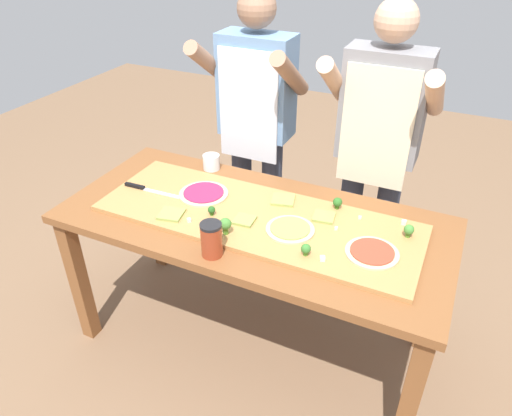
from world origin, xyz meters
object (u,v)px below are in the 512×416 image
cheese_crumble_a (322,258)px  sauce_jar (212,239)px  broccoli_floret_back_mid (212,210)px  broccoli_floret_front_right (225,225)px  broccoli_floret_front_mid (306,249)px  flour_cup (211,163)px  cook_left (256,118)px  cook_right (378,140)px  pizza_slice_near_right (171,214)px  cheese_crumble_e (404,222)px  pizza_slice_center (244,220)px  cheese_crumble_d (360,218)px  broccoli_floret_back_left (409,230)px  pizza_whole_beet_magenta (204,193)px  prep_table (253,235)px  pizza_whole_tomato_red (372,252)px  pizza_slice_far_left (283,200)px  cheese_crumble_c (336,228)px  broccoli_floret_center_left (337,203)px  pizza_whole_pesto_green (290,229)px  chefs_knife (145,189)px  cheese_crumble_b (189,220)px  pizza_slice_far_right (324,217)px

cheese_crumble_a → sauce_jar: sauce_jar is taller
broccoli_floret_back_mid → broccoli_floret_front_right: (0.13, -0.10, 0.02)m
broccoli_floret_front_mid → flour_cup: size_ratio=0.59×
cook_left → cook_right: bearing=0.0°
pizza_slice_near_right → cheese_crumble_e: bearing=21.2°
pizza_slice_center → sauce_jar: 0.25m
pizza_slice_center → cheese_crumble_d: bearing=27.2°
broccoli_floret_back_left → broccoli_floret_front_right: (-0.71, -0.31, 0.01)m
broccoli_floret_back_mid → broccoli_floret_front_mid: bearing=-10.9°
sauce_jar → pizza_slice_center: bearing=84.3°
pizza_whole_beet_magenta → broccoli_floret_back_mid: bearing=-48.2°
prep_table → pizza_slice_center: size_ratio=19.86×
pizza_whole_tomato_red → pizza_slice_far_left: pizza_whole_tomato_red is taller
pizza_slice_near_right → broccoli_floret_front_right: (0.29, -0.02, 0.04)m
cheese_crumble_d → cook_right: size_ratio=0.01×
pizza_whole_tomato_red → cheese_crumble_a: (-0.17, -0.12, 0.00)m
broccoli_floret_back_left → cheese_crumble_d: bearing=167.6°
pizza_whole_beet_magenta → broccoli_floret_front_mid: broccoli_floret_front_mid is taller
cheese_crumble_c → cheese_crumble_e: 0.31m
pizza_whole_tomato_red → pizza_slice_near_right: (-0.89, -0.11, -0.00)m
broccoli_floret_center_left → broccoli_floret_front_right: (-0.37, -0.39, 0.01)m
pizza_whole_pesto_green → cheese_crumble_e: bearing=30.7°
cheese_crumble_a → cheese_crumble_e: size_ratio=0.99×
pizza_whole_beet_magenta → sauce_jar: sauce_jar is taller
chefs_knife → cheese_crumble_a: 0.98m
pizza_slice_near_right → cook_right: (0.73, 0.81, 0.17)m
pizza_slice_near_right → broccoli_floret_center_left: size_ratio=1.89×
cook_left → cook_right: 0.68m
pizza_whole_tomato_red → cheese_crumble_c: (-0.18, 0.10, -0.00)m
pizza_slice_center → broccoli_floret_back_mid: (-0.16, -0.02, 0.02)m
chefs_knife → pizza_slice_center: chefs_knife is taller
pizza_whole_tomato_red → cheese_crumble_d: bearing=115.7°
pizza_slice_near_right → cheese_crumble_e: size_ratio=5.48×
cheese_crumble_a → cheese_crumble_b: size_ratio=1.18×
pizza_slice_near_right → broccoli_floret_front_mid: 0.65m
chefs_knife → broccoli_floret_back_mid: bearing=-7.8°
pizza_slice_far_right → pizza_slice_near_right: size_ratio=0.89×
flour_cup → cook_right: size_ratio=0.05×
cheese_crumble_c → cheese_crumble_a: bearing=-86.6°
pizza_slice_near_right → broccoli_floret_back_left: size_ratio=1.77×
prep_table → broccoli_floret_back_mid: (-0.17, -0.09, 0.15)m
pizza_slice_far_left → broccoli_floret_front_right: 0.37m
broccoli_floret_back_left → cheese_crumble_b: broccoli_floret_back_left is taller
pizza_whole_pesto_green → pizza_slice_near_right: (-0.53, -0.12, -0.00)m
pizza_slice_far_left → cheese_crumble_b: 0.46m
prep_table → cheese_crumble_d: bearing=20.3°
sauce_jar → pizza_slice_near_right: bearing=153.5°
cook_left → cheese_crumble_c: bearing=-42.1°
flour_cup → pizza_slice_far_left: bearing=-19.1°
broccoli_floret_center_left → cheese_crumble_d: (0.12, -0.04, -0.03)m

